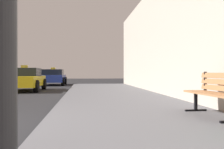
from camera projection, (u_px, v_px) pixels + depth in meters
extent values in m
cube|color=#5B5B60|center=(152.00, 124.00, 4.92)|extent=(4.00, 32.00, 0.15)
cube|color=#9E6B42|center=(203.00, 94.00, 5.31)|extent=(0.18, 1.67, 0.04)
cube|color=#9E6B42|center=(209.00, 94.00, 5.33)|extent=(0.18, 1.67, 0.04)
cube|color=#9E6B42|center=(215.00, 94.00, 5.34)|extent=(0.18, 1.67, 0.04)
cube|color=#9E6B42|center=(221.00, 94.00, 5.36)|extent=(0.18, 1.67, 0.04)
cube|color=#9E6B42|center=(222.00, 89.00, 5.37)|extent=(0.13, 1.67, 0.11)
cube|color=#9E6B42|center=(222.00, 82.00, 5.37)|extent=(0.13, 1.67, 0.11)
cube|color=#9E6B42|center=(223.00, 76.00, 5.37)|extent=(0.13, 1.67, 0.11)
cube|color=black|center=(196.00, 101.00, 6.04)|extent=(0.06, 0.06, 0.45)
cube|color=black|center=(196.00, 110.00, 6.05)|extent=(0.50, 0.08, 0.04)
cube|color=black|center=(205.00, 81.00, 6.07)|extent=(0.05, 0.05, 0.44)
cube|color=yellow|center=(24.00, 81.00, 14.81)|extent=(1.83, 4.04, 0.55)
cube|color=black|center=(24.00, 72.00, 15.00)|extent=(1.61, 1.82, 0.45)
cube|color=yellow|center=(24.00, 67.00, 15.00)|extent=(0.36, 0.14, 0.16)
cylinder|color=black|center=(36.00, 86.00, 13.62)|extent=(0.22, 0.64, 0.64)
cylinder|color=black|center=(44.00, 84.00, 16.19)|extent=(0.22, 0.64, 0.64)
cylinder|color=black|center=(13.00, 84.00, 16.00)|extent=(0.22, 0.64, 0.64)
cube|color=#233899|center=(53.00, 78.00, 21.71)|extent=(1.82, 4.19, 0.55)
cube|color=black|center=(53.00, 72.00, 21.91)|extent=(1.60, 1.88, 0.45)
cube|color=yellow|center=(53.00, 68.00, 21.91)|extent=(0.36, 0.14, 0.16)
cylinder|color=black|center=(63.00, 82.00, 20.47)|extent=(0.22, 0.64, 0.64)
cylinder|color=black|center=(39.00, 82.00, 20.28)|extent=(0.22, 0.64, 0.64)
cylinder|color=black|center=(65.00, 81.00, 23.14)|extent=(0.22, 0.64, 0.64)
cylinder|color=black|center=(44.00, 81.00, 22.95)|extent=(0.22, 0.64, 0.64)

